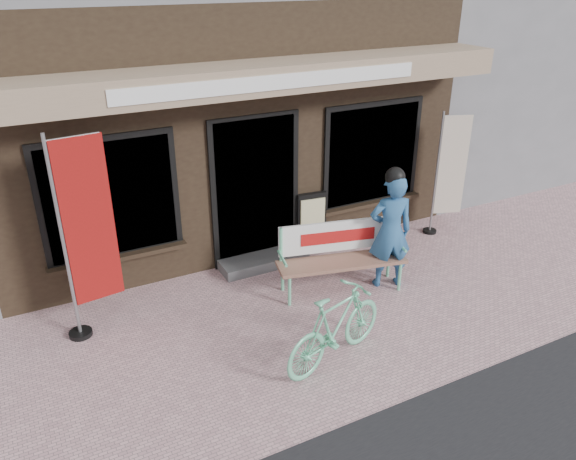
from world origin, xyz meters
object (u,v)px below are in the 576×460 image
person (391,229)px  nobori_cream (449,172)px  bicycle (336,327)px  menu_stand (311,221)px  nobori_red (86,234)px  bench (340,251)px

person → nobori_cream: nobori_cream is taller
bicycle → person: bearing=-70.9°
bicycle → menu_stand: menu_stand is taller
bicycle → nobori_red: nobori_red is taller
bench → person: size_ratio=1.04×
person → nobori_cream: bearing=46.1°
bench → nobori_cream: bearing=29.5°
nobori_red → menu_stand: (3.32, 0.68, -0.81)m
bicycle → nobori_cream: size_ratio=0.73×
bicycle → nobori_red: (-2.21, 1.82, 0.84)m
nobori_cream → bench: bearing=-144.3°
bicycle → nobori_red: size_ratio=0.59×
bench → person: person is taller
menu_stand → nobori_red: bearing=-162.0°
person → bench: bearing=177.9°
nobori_red → menu_stand: size_ratio=2.68×
bench → nobori_cream: 2.61m
bench → nobori_red: nobori_red is taller
person → menu_stand: bearing=124.4°
nobori_red → bench: bearing=-16.9°
bench → nobori_red: bearing=-175.8°
bicycle → nobori_cream: bearing=-75.3°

